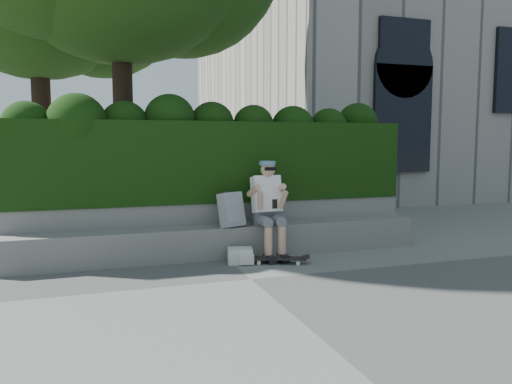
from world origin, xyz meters
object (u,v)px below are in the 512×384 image
object	(u,v)px
backpack_ground	(240,256)
backpack_plaid	(231,210)
skateboard	(278,259)
person	(268,205)

from	to	relation	value
backpack_ground	backpack_plaid	bearing A→B (deg)	104.95
skateboard	person	bearing A→B (deg)	110.09
person	backpack_ground	world-z (taller)	person
person	backpack_plaid	xyz separation A→B (m)	(-0.52, 0.08, -0.06)
person	backpack_plaid	distance (m)	0.53
person	skateboard	xyz separation A→B (m)	(-0.00, -0.44, -0.69)
skateboard	backpack_ground	size ratio (longest dim) A/B	2.35
skateboard	backpack_plaid	world-z (taller)	backpack_plaid
skateboard	backpack_plaid	bearing A→B (deg)	155.01
person	skateboard	distance (m)	0.82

